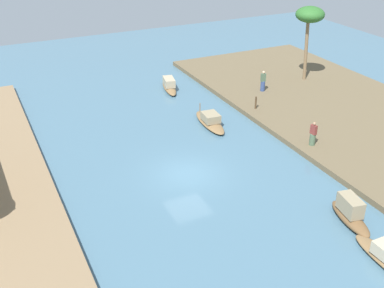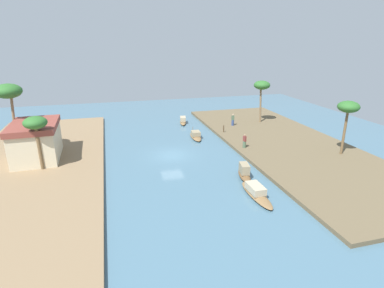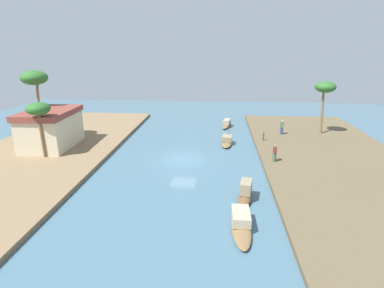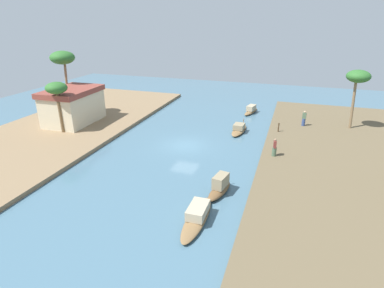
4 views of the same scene
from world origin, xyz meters
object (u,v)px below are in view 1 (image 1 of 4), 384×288
(person_by_mooring, at_px, (263,83))
(mooring_post, at_px, (256,103))
(palm_tree_left_far, at_px, (310,16))
(sampan_foreground, at_px, (350,213))
(person_on_near_bank, at_px, (313,135))
(sampan_downstream_large, at_px, (210,121))
(sampan_with_tall_canopy, at_px, (169,85))

(person_by_mooring, bearing_deg, mooring_post, 58.01)
(person_by_mooring, xyz_separation_m, mooring_post, (-2.98, 2.59, -0.25))
(person_by_mooring, relative_size, palm_tree_left_far, 0.27)
(sampan_foreground, bearing_deg, person_by_mooring, -8.08)
(person_by_mooring, bearing_deg, person_on_near_bank, 84.68)
(sampan_downstream_large, bearing_deg, person_on_near_bank, -141.68)
(person_on_near_bank, bearing_deg, sampan_foreground, 147.14)
(person_on_near_bank, distance_m, person_by_mooring, 10.08)
(sampan_downstream_large, distance_m, sampan_with_tall_canopy, 8.00)
(mooring_post, bearing_deg, sampan_downstream_large, 95.89)
(sampan_downstream_large, bearing_deg, mooring_post, -79.87)
(mooring_post, bearing_deg, person_by_mooring, -41.04)
(sampan_with_tall_canopy, height_order, mooring_post, mooring_post)
(sampan_downstream_large, xyz_separation_m, palm_tree_left_far, (4.26, -11.68, 5.65))
(person_on_near_bank, relative_size, person_by_mooring, 0.94)
(sampan_downstream_large, distance_m, palm_tree_left_far, 13.65)
(sampan_with_tall_canopy, relative_size, palm_tree_left_far, 0.63)
(sampan_with_tall_canopy, relative_size, mooring_post, 4.12)
(sampan_foreground, relative_size, person_by_mooring, 1.93)
(palm_tree_left_far, bearing_deg, mooring_post, 117.09)
(sampan_downstream_large, distance_m, sampan_foreground, 13.63)
(person_on_near_bank, xyz_separation_m, palm_tree_left_far, (10.61, -7.38, 4.92))
(sampan_foreground, xyz_separation_m, sampan_with_tall_canopy, (21.58, 0.88, -0.13))
(sampan_with_tall_canopy, bearing_deg, mooring_post, -139.55)
(sampan_with_tall_canopy, xyz_separation_m, mooring_post, (-7.56, -4.05, 0.47))
(sampan_with_tall_canopy, bearing_deg, palm_tree_left_far, -95.69)
(sampan_foreground, height_order, mooring_post, sampan_foreground)
(sampan_downstream_large, xyz_separation_m, person_on_near_bank, (-6.35, -4.30, 0.73))
(sampan_foreground, relative_size, mooring_post, 3.43)
(person_on_near_bank, bearing_deg, person_by_mooring, -23.02)
(sampan_foreground, xyz_separation_m, mooring_post, (14.02, -3.16, 0.33))
(sampan_foreground, xyz_separation_m, person_on_near_bank, (7.23, -3.25, 0.53))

